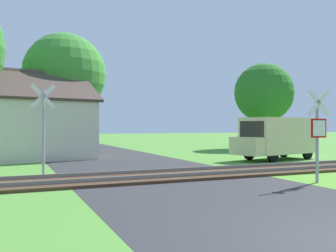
# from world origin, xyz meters

# --- Properties ---
(road_asphalt) EXTENTS (6.87, 80.00, 0.01)m
(road_asphalt) POSITION_xyz_m (0.00, 2.00, 0.00)
(road_asphalt) COLOR #2D2D30
(road_asphalt) RESTS_ON ground
(rail_track) EXTENTS (60.00, 2.60, 0.22)m
(rail_track) POSITION_xyz_m (0.00, 8.48, 0.06)
(rail_track) COLOR #422D1E
(rail_track) RESTS_ON ground
(stop_sign_near) EXTENTS (0.88, 0.15, 2.99)m
(stop_sign_near) POSITION_xyz_m (3.91, 5.40, 1.68)
(stop_sign_near) COLOR #9E9EA5
(stop_sign_near) RESTS_ON ground
(crossing_sign_far) EXTENTS (0.88, 0.16, 3.28)m
(crossing_sign_far) POSITION_xyz_m (-3.97, 10.15, 1.90)
(crossing_sign_far) COLOR #9E9EA5
(crossing_sign_far) RESTS_ON ground
(house) EXTENTS (9.77, 7.58, 4.94)m
(house) POSITION_xyz_m (-5.25, 18.29, 1.76)
(house) COLOR beige
(house) RESTS_ON ground
(tree_center) EXTENTS (5.14, 5.14, 7.63)m
(tree_center) POSITION_xyz_m (-1.82, 20.59, 5.05)
(tree_center) COLOR #513823
(tree_center) RESTS_ON ground
(tree_far) EXTENTS (4.68, 4.68, 6.78)m
(tree_far) POSITION_xyz_m (13.62, 20.73, 4.43)
(tree_far) COLOR #513823
(tree_far) RESTS_ON ground
(mail_truck) EXTENTS (5.18, 2.83, 2.24)m
(mail_truck) POSITION_xyz_m (8.06, 12.44, 1.24)
(mail_truck) COLOR beige
(mail_truck) RESTS_ON ground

